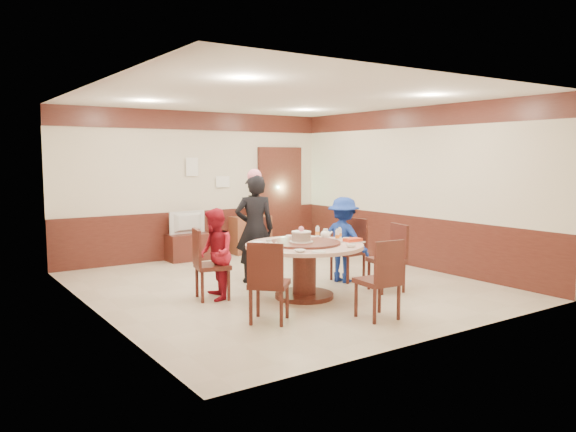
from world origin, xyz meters
TOP-DOWN VIEW (x-y plane):
  - room at (0.01, 0.01)m, footprint 6.00×6.04m
  - banquet_table at (-0.16, -0.78)m, footprint 1.62×1.62m
  - chair_0 at (1.07, -0.27)m, footprint 0.49×0.48m
  - chair_1 at (0.01, 0.55)m, footprint 0.46×0.47m
  - chair_2 at (-1.26, -0.12)m, footprint 0.54×0.53m
  - chair_3 at (-1.18, -1.49)m, footprint 0.62×0.62m
  - chair_4 at (-0.02, -2.10)m, footprint 0.47×0.48m
  - chair_5 at (1.07, -1.14)m, footprint 0.53×0.52m
  - person_standing at (-0.22, 0.45)m, footprint 0.72×0.61m
  - person_red at (-1.22, -0.18)m, footprint 0.64×0.72m
  - person_blue at (0.94, -0.30)m, footprint 0.74×0.97m
  - birthday_cake at (-0.20, -0.76)m, footprint 0.33×0.33m
  - teapot_left at (-0.86, -0.97)m, footprint 0.17×0.15m
  - teapot_right at (0.40, -0.54)m, footprint 0.17×0.15m
  - bowl_0 at (-0.70, -0.46)m, footprint 0.16×0.16m
  - bowl_1 at (0.18, -1.36)m, footprint 0.13×0.13m
  - bowl_2 at (-0.59, -1.28)m, footprint 0.14×0.14m
  - bowl_3 at (0.52, -0.89)m, footprint 0.14×0.14m
  - bowl_4 at (-0.83, -0.70)m, footprint 0.14×0.14m
  - bowl_5 at (0.00, -0.19)m, footprint 0.12×0.12m
  - saucer_near at (-0.41, -1.43)m, footprint 0.18×0.18m
  - saucer_far at (0.29, -0.28)m, footprint 0.18×0.18m
  - shrimp_platter at (0.46, -1.07)m, footprint 0.30×0.20m
  - bottle_0 at (0.36, -0.85)m, footprint 0.06×0.06m
  - bottle_1 at (0.51, -0.72)m, footprint 0.06×0.06m
  - bottle_2 at (0.35, -0.41)m, footprint 0.06×0.06m
  - tv_stand at (-0.28, 2.75)m, footprint 0.85×0.45m
  - television at (-0.28, 2.75)m, footprint 0.74×0.17m
  - side_cabinet at (1.07, 2.78)m, footprint 0.80×0.40m
  - thermos at (1.09, 2.78)m, footprint 0.15×0.15m
  - notice_left at (-0.10, 2.96)m, footprint 0.25×0.00m
  - notice_right at (0.55, 2.96)m, footprint 0.30×0.00m

SIDE VIEW (x-z plane):
  - tv_stand at x=-0.28m, z-range 0.00..0.50m
  - chair_0 at x=1.07m, z-range -0.18..0.79m
  - chair_1 at x=0.01m, z-range -0.18..0.79m
  - chair_2 at x=-1.26m, z-range -0.18..0.79m
  - chair_3 at x=-1.18m, z-range -0.18..0.79m
  - chair_4 at x=-0.02m, z-range -0.18..0.79m
  - chair_5 at x=1.07m, z-range -0.18..0.79m
  - side_cabinet at x=1.07m, z-range 0.00..0.75m
  - banquet_table at x=-0.16m, z-range 0.14..0.92m
  - person_red at x=-1.22m, z-range 0.00..1.25m
  - person_blue at x=0.94m, z-range 0.00..1.32m
  - television at x=-0.28m, z-range 0.50..0.92m
  - saucer_near at x=-0.41m, z-range 0.75..0.76m
  - saucer_far at x=0.29m, z-range 0.75..0.76m
  - bowl_2 at x=-0.59m, z-range 0.75..0.78m
  - bowl_4 at x=-0.83m, z-range 0.75..0.79m
  - bowl_5 at x=0.00m, z-range 0.75..0.79m
  - bowl_0 at x=-0.70m, z-range 0.75..0.79m
  - bowl_1 at x=0.18m, z-range 0.75..0.79m
  - bowl_3 at x=0.52m, z-range 0.75..0.79m
  - shrimp_platter at x=0.46m, z-range 0.75..0.81m
  - teapot_left at x=-0.86m, z-range 0.75..0.87m
  - teapot_right at x=0.40m, z-range 0.75..0.87m
  - bottle_0 at x=0.36m, z-range 0.75..0.91m
  - bottle_1 at x=0.51m, z-range 0.75..0.91m
  - bottle_2 at x=0.35m, z-range 0.75..0.91m
  - person_standing at x=-0.22m, z-range 0.00..1.67m
  - birthday_cake at x=-0.20m, z-range 0.75..0.96m
  - thermos at x=1.09m, z-range 0.75..1.13m
  - room at x=0.01m, z-range -0.34..2.50m
  - notice_right at x=0.55m, z-range 1.34..1.56m
  - notice_left at x=-0.10m, z-range 1.57..1.93m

